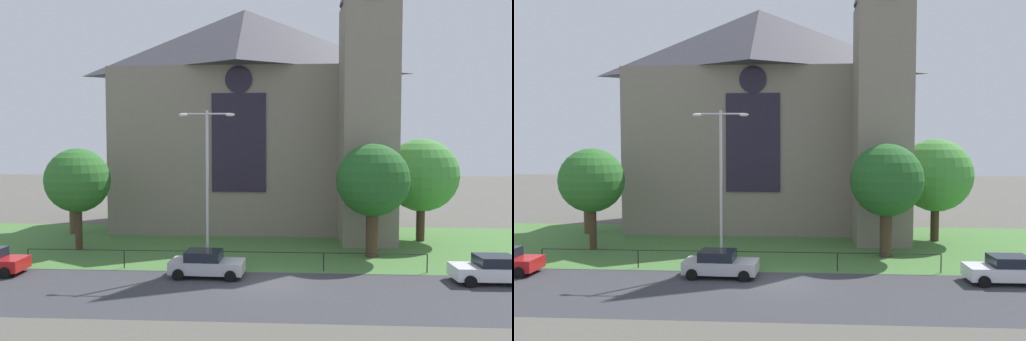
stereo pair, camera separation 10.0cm
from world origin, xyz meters
TOP-DOWN VIEW (x-y plane):
  - ground at (0.00, 10.00)m, footprint 160.00×160.00m
  - road_asphalt at (0.00, -2.00)m, footprint 120.00×8.00m
  - grass_verge at (0.00, 8.00)m, footprint 120.00×20.00m
  - church_building at (-2.05, 18.29)m, footprint 23.20×16.20m
  - iron_railing at (-2.82, 2.50)m, footprint 24.34×0.07m
  - tree_right_far at (11.56, 12.03)m, footprint 5.66×5.66m
  - tree_right_near at (6.79, 6.40)m, footprint 4.87×4.87m
  - tree_left_near at (-13.86, 7.37)m, footprint 4.57×4.57m
  - tree_left_far at (-17.00, 13.34)m, footprint 3.47×3.47m
  - streetlamp_near at (-3.72, 2.40)m, footprint 3.37×0.26m
  - parked_car_silver at (-3.54, 0.90)m, footprint 4.28×2.19m
  - parked_car_white at (12.25, 0.59)m, footprint 4.22×2.06m

SIDE VIEW (x-z plane):
  - ground at x=0.00m, z-range 0.00..0.00m
  - grass_verge at x=0.00m, z-range 0.00..0.01m
  - road_asphalt at x=0.00m, z-range 0.00..0.01m
  - parked_car_silver at x=-3.54m, z-range -0.01..1.50m
  - parked_car_white at x=12.25m, z-range -0.01..1.50m
  - iron_railing at x=-2.82m, z-range 0.39..1.51m
  - tree_left_far at x=-17.00m, z-range 1.11..6.90m
  - tree_left_near at x=-13.86m, z-range 1.33..8.63m
  - tree_right_near at x=6.79m, z-range 1.31..8.94m
  - tree_right_far at x=11.56m, z-range 1.15..9.15m
  - streetlamp_near at x=-3.72m, z-range 1.18..10.76m
  - church_building at x=-2.05m, z-range -2.73..23.27m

